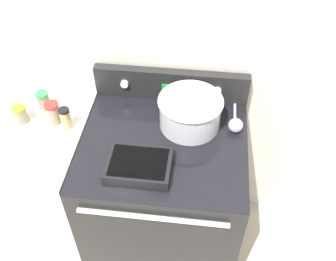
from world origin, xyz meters
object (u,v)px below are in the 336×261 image
at_px(spice_jar_black_cap, 66,118).
at_px(spice_jar_green_cap, 43,100).
at_px(spice_jar_orange_cap, 20,114).
at_px(casserole_dish, 139,166).
at_px(mixing_bowl, 190,111).
at_px(spice_jar_red_cap, 53,113).
at_px(ladle, 236,123).

xyz_separation_m(spice_jar_black_cap, spice_jar_green_cap, (-0.16, 0.13, -0.01)).
height_order(spice_jar_green_cap, spice_jar_orange_cap, spice_jar_green_cap).
height_order(casserole_dish, spice_jar_orange_cap, spice_jar_orange_cap).
bearing_deg(spice_jar_black_cap, mixing_bowl, 10.05).
bearing_deg(spice_jar_red_cap, spice_jar_green_cap, 131.74).
xyz_separation_m(spice_jar_black_cap, spice_jar_red_cap, (-0.07, 0.03, -0.00)).
bearing_deg(ladle, casserole_dish, -142.69).
relative_size(spice_jar_black_cap, spice_jar_orange_cap, 1.29).
distance_m(ladle, spice_jar_orange_cap, 1.04).
height_order(spice_jar_red_cap, spice_jar_green_cap, spice_jar_red_cap).
bearing_deg(spice_jar_orange_cap, spice_jar_green_cap, 56.36).
distance_m(spice_jar_red_cap, spice_jar_green_cap, 0.13).
distance_m(mixing_bowl, spice_jar_green_cap, 0.74).
height_order(ladle, spice_jar_green_cap, spice_jar_green_cap).
height_order(mixing_bowl, spice_jar_green_cap, mixing_bowl).
relative_size(ladle, spice_jar_orange_cap, 3.52).
bearing_deg(spice_jar_green_cap, ladle, -1.44).
height_order(casserole_dish, ladle, ladle).
bearing_deg(casserole_dish, spice_jar_red_cap, 151.79).
bearing_deg(casserole_dish, ladle, 37.31).
relative_size(mixing_bowl, ladle, 0.98).
relative_size(spice_jar_red_cap, spice_jar_orange_cap, 1.25).
bearing_deg(ladle, spice_jar_green_cap, 178.56).
height_order(mixing_bowl, spice_jar_black_cap, mixing_bowl).
distance_m(ladle, spice_jar_black_cap, 0.81).
bearing_deg(casserole_dish, mixing_bowl, 58.29).
height_order(mixing_bowl, spice_jar_red_cap, mixing_bowl).
bearing_deg(spice_jar_red_cap, mixing_bowl, 6.27).
distance_m(mixing_bowl, spice_jar_red_cap, 0.66).
height_order(mixing_bowl, spice_jar_orange_cap, mixing_bowl).
distance_m(spice_jar_black_cap, spice_jar_red_cap, 0.08).
xyz_separation_m(mixing_bowl, ladle, (0.22, 0.00, -0.06)).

